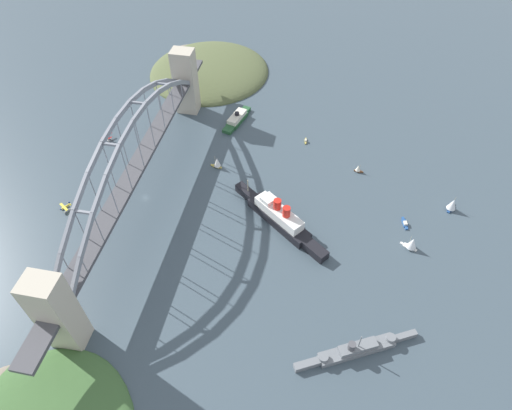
{
  "coord_description": "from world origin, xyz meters",
  "views": [
    {
      "loc": [
        192.54,
        115.9,
        219.63
      ],
      "look_at": [
        0.0,
        78.86,
        8.0
      ],
      "focal_mm": 30.69,
      "sensor_mm": 36.0,
      "label": 1
    }
  ],
  "objects_px": {
    "naval_cruiser": "(356,349)",
    "small_boat_3": "(217,162)",
    "small_boat_5": "(306,141)",
    "seaplane_second_in_formation": "(65,208)",
    "small_boat_1": "(452,204)",
    "harbor_arch_bridge": "(137,166)",
    "harbor_ferry_steamer": "(237,119)",
    "seaplane_taxiing_near_bridge": "(108,137)",
    "ocean_liner": "(279,217)",
    "small_boat_0": "(358,168)",
    "small_boat_4": "(412,243)",
    "small_boat_2": "(405,223)"
  },
  "relations": [
    {
      "from": "harbor_ferry_steamer",
      "to": "small_boat_0",
      "type": "distance_m",
      "value": 109.56
    },
    {
      "from": "small_boat_3",
      "to": "seaplane_taxiing_near_bridge",
      "type": "bearing_deg",
      "value": -99.39
    },
    {
      "from": "harbor_arch_bridge",
      "to": "small_boat_2",
      "type": "xyz_separation_m",
      "value": [
        -8.86,
        176.88,
        -28.41
      ]
    },
    {
      "from": "harbor_ferry_steamer",
      "to": "small_boat_4",
      "type": "xyz_separation_m",
      "value": [
        108.24,
        135.56,
        2.1
      ]
    },
    {
      "from": "small_boat_1",
      "to": "small_boat_4",
      "type": "distance_m",
      "value": 47.91
    },
    {
      "from": "small_boat_0",
      "to": "small_boat_3",
      "type": "height_order",
      "value": "small_boat_3"
    },
    {
      "from": "seaplane_second_in_formation",
      "to": "small_boat_1",
      "type": "height_order",
      "value": "small_boat_1"
    },
    {
      "from": "naval_cruiser",
      "to": "small_boat_3",
      "type": "distance_m",
      "value": 164.32
    },
    {
      "from": "seaplane_second_in_formation",
      "to": "small_boat_4",
      "type": "xyz_separation_m",
      "value": [
        -10.83,
        227.58,
        2.56
      ]
    },
    {
      "from": "ocean_liner",
      "to": "small_boat_1",
      "type": "xyz_separation_m",
      "value": [
        -33.72,
        112.48,
        -0.85
      ]
    },
    {
      "from": "seaplane_second_in_formation",
      "to": "small_boat_4",
      "type": "height_order",
      "value": "small_boat_4"
    },
    {
      "from": "naval_cruiser",
      "to": "small_boat_1",
      "type": "distance_m",
      "value": 128.53
    },
    {
      "from": "naval_cruiser",
      "to": "seaplane_second_in_formation",
      "type": "distance_m",
      "value": 206.42
    },
    {
      "from": "harbor_ferry_steamer",
      "to": "naval_cruiser",
      "type": "bearing_deg",
      "value": 29.6
    },
    {
      "from": "ocean_liner",
      "to": "small_boat_3",
      "type": "xyz_separation_m",
      "value": [
        -45.28,
        -53.28,
        -1.25
      ]
    },
    {
      "from": "seaplane_taxiing_near_bridge",
      "to": "small_boat_0",
      "type": "height_order",
      "value": "small_boat_0"
    },
    {
      "from": "small_boat_4",
      "to": "seaplane_second_in_formation",
      "type": "bearing_deg",
      "value": -87.27
    },
    {
      "from": "small_boat_4",
      "to": "small_boat_0",
      "type": "bearing_deg",
      "value": -151.88
    },
    {
      "from": "harbor_ferry_steamer",
      "to": "small_boat_0",
      "type": "relative_size",
      "value": 5.72
    },
    {
      "from": "seaplane_second_in_formation",
      "to": "small_boat_1",
      "type": "bearing_deg",
      "value": 100.97
    },
    {
      "from": "ocean_liner",
      "to": "seaplane_second_in_formation",
      "type": "bearing_deg",
      "value": -83.68
    },
    {
      "from": "harbor_arch_bridge",
      "to": "small_boat_3",
      "type": "height_order",
      "value": "harbor_arch_bridge"
    },
    {
      "from": "small_boat_2",
      "to": "small_boat_4",
      "type": "bearing_deg",
      "value": 7.82
    },
    {
      "from": "naval_cruiser",
      "to": "small_boat_1",
      "type": "height_order",
      "value": "naval_cruiser"
    },
    {
      "from": "small_boat_5",
      "to": "small_boat_2",
      "type": "bearing_deg",
      "value": 45.31
    },
    {
      "from": "naval_cruiser",
      "to": "seaplane_taxiing_near_bridge",
      "type": "distance_m",
      "value": 244.53
    },
    {
      "from": "small_boat_2",
      "to": "small_boat_3",
      "type": "height_order",
      "value": "small_boat_3"
    },
    {
      "from": "small_boat_0",
      "to": "small_boat_3",
      "type": "bearing_deg",
      "value": -81.78
    },
    {
      "from": "naval_cruiser",
      "to": "harbor_ferry_steamer",
      "type": "bearing_deg",
      "value": -150.4
    },
    {
      "from": "small_boat_0",
      "to": "harbor_ferry_steamer",
      "type": "bearing_deg",
      "value": -113.15
    },
    {
      "from": "seaplane_second_in_formation",
      "to": "seaplane_taxiing_near_bridge",
      "type": "bearing_deg",
      "value": -177.24
    },
    {
      "from": "ocean_liner",
      "to": "naval_cruiser",
      "type": "bearing_deg",
      "value": 33.42
    },
    {
      "from": "ocean_liner",
      "to": "seaplane_taxiing_near_bridge",
      "type": "bearing_deg",
      "value": -112.46
    },
    {
      "from": "small_boat_5",
      "to": "small_boat_0",
      "type": "bearing_deg",
      "value": 56.76
    },
    {
      "from": "ocean_liner",
      "to": "harbor_ferry_steamer",
      "type": "bearing_deg",
      "value": -153.59
    },
    {
      "from": "harbor_arch_bridge",
      "to": "seaplane_taxiing_near_bridge",
      "type": "bearing_deg",
      "value": -136.86
    },
    {
      "from": "small_boat_1",
      "to": "harbor_arch_bridge",
      "type": "bearing_deg",
      "value": -82.28
    },
    {
      "from": "harbor_arch_bridge",
      "to": "harbor_ferry_steamer",
      "type": "distance_m",
      "value": 110.32
    },
    {
      "from": "small_boat_1",
      "to": "small_boat_0",
      "type": "bearing_deg",
      "value": -112.75
    },
    {
      "from": "seaplane_second_in_formation",
      "to": "small_boat_2",
      "type": "distance_m",
      "value": 226.94
    },
    {
      "from": "small_boat_3",
      "to": "small_boat_5",
      "type": "relative_size",
      "value": 1.34
    },
    {
      "from": "harbor_arch_bridge",
      "to": "small_boat_4",
      "type": "height_order",
      "value": "harbor_arch_bridge"
    },
    {
      "from": "harbor_ferry_steamer",
      "to": "small_boat_2",
      "type": "relative_size",
      "value": 3.64
    },
    {
      "from": "ocean_liner",
      "to": "small_boat_1",
      "type": "height_order",
      "value": "ocean_liner"
    },
    {
      "from": "harbor_ferry_steamer",
      "to": "small_boat_1",
      "type": "bearing_deg",
      "value": 67.0
    },
    {
      "from": "harbor_ferry_steamer",
      "to": "small_boat_3",
      "type": "relative_size",
      "value": 3.9
    },
    {
      "from": "small_boat_0",
      "to": "small_boat_1",
      "type": "relative_size",
      "value": 0.62
    },
    {
      "from": "seaplane_second_in_formation",
      "to": "small_boat_5",
      "type": "distance_m",
      "value": 183.07
    },
    {
      "from": "ocean_liner",
      "to": "seaplane_taxiing_near_bridge",
      "type": "xyz_separation_m",
      "value": [
        -60.77,
        -146.97,
        -3.72
      ]
    },
    {
      "from": "seaplane_second_in_formation",
      "to": "small_boat_0",
      "type": "xyz_separation_m",
      "value": [
        -76.0,
        192.76,
        0.86
      ]
    }
  ]
}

